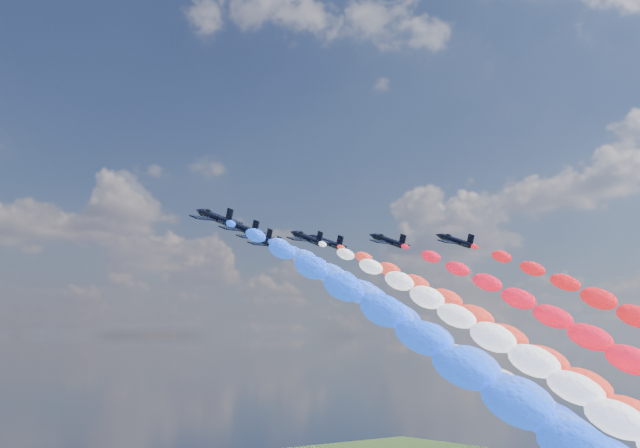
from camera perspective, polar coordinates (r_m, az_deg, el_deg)
jet_0 at (r=136.53m, az=-7.03°, el=0.45°), size 9.00×12.07×6.01m
trail_0 at (r=96.89m, az=8.27°, el=-9.92°), size 6.10×94.73×49.02m
jet_1 at (r=149.46m, az=-5.29°, el=-0.26°), size 9.38×12.35×6.01m
trail_1 at (r=110.59m, az=8.78°, el=-9.60°), size 6.10×94.73×49.02m
jet_2 at (r=161.24m, az=-4.21°, el=-0.80°), size 8.89×11.99×6.01m
trail_2 at (r=122.81m, az=8.82°, el=-9.38°), size 6.10×94.73×49.02m
jet_3 at (r=164.62m, az=-0.87°, el=-0.95°), size 9.04×12.11×6.01m
trail_3 at (r=128.29m, az=12.75°, el=-9.20°), size 6.10×94.73×49.02m
jet_4 at (r=173.28m, az=-3.58°, el=-1.27°), size 8.94×12.03×6.01m
trail_4 at (r=135.03m, az=8.46°, el=-9.21°), size 6.10×94.73×49.02m
jet_5 at (r=171.08m, az=0.40°, el=-1.20°), size 9.35×12.32×6.01m
trail_5 at (r=135.47m, az=13.67°, el=-9.07°), size 6.10×94.73×49.02m
jet_6 at (r=169.65m, az=4.58°, el=-1.12°), size 8.69×11.85×6.01m
trail_6 at (r=137.00m, az=18.95°, el=-8.86°), size 6.10×94.73×49.02m
jet_7 at (r=171.22m, az=9.04°, el=-1.11°), size 9.22×12.23×6.01m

